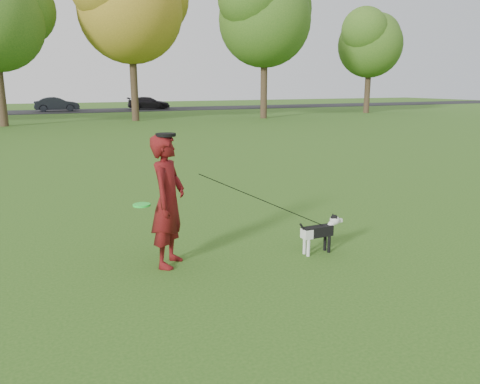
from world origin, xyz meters
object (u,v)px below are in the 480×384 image
dog (321,230)px  car_mid (57,104)px  car_right (149,103)px  man (168,201)px

dog → car_mid: (-1.08, 40.06, 0.29)m
car_mid → car_right: bearing=-89.3°
car_right → man: bearing=173.9°
man → dog: man is taller
dog → car_mid: 40.07m
man → car_right: bearing=23.2°
dog → car_mid: car_mid is taller
man → car_mid: man is taller
dog → car_mid: bearing=91.5°
man → dog: size_ratio=2.40×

